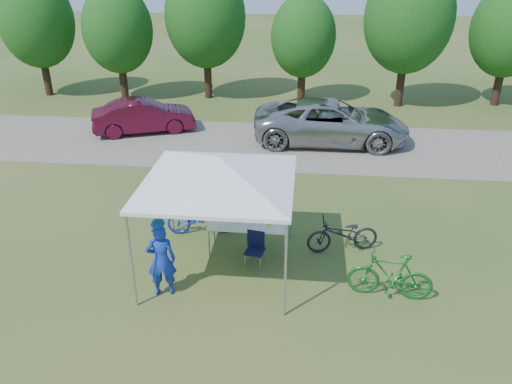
# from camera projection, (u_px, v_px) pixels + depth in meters

# --- Properties ---
(ground) EXTENTS (100.00, 100.00, 0.00)m
(ground) POSITION_uv_depth(u_px,v_px,m) (222.00, 267.00, 11.37)
(ground) COLOR #2D5119
(ground) RESTS_ON ground
(gravel_strip) EXTENTS (24.00, 5.00, 0.02)m
(gravel_strip) POSITION_uv_depth(u_px,v_px,m) (257.00, 144.00, 18.52)
(gravel_strip) COLOR gray
(gravel_strip) RESTS_ON ground
(canopy) EXTENTS (4.53, 4.53, 3.00)m
(canopy) POSITION_uv_depth(u_px,v_px,m) (218.00, 160.00, 10.21)
(canopy) COLOR #A5A5AA
(canopy) RESTS_ON ground
(treeline) EXTENTS (24.89, 4.28, 6.30)m
(treeline) POSITION_uv_depth(u_px,v_px,m) (264.00, 24.00, 22.42)
(treeline) COLOR #382314
(treeline) RESTS_ON ground
(folding_table) EXTENTS (1.85, 0.77, 0.76)m
(folding_table) POSITION_uv_depth(u_px,v_px,m) (248.00, 225.00, 11.69)
(folding_table) COLOR white
(folding_table) RESTS_ON ground
(folding_chair) EXTENTS (0.47, 0.49, 0.80)m
(folding_chair) POSITION_uv_depth(u_px,v_px,m) (255.00, 246.00, 11.32)
(folding_chair) COLOR black
(folding_chair) RESTS_ON ground
(cooler) EXTENTS (0.47, 0.32, 0.34)m
(cooler) POSITION_uv_depth(u_px,v_px,m) (228.00, 216.00, 11.64)
(cooler) COLOR white
(cooler) RESTS_ON folding_table
(ice_cream_cup) EXTENTS (0.09, 0.09, 0.07)m
(ice_cream_cup) POSITION_uv_depth(u_px,v_px,m) (269.00, 224.00, 11.57)
(ice_cream_cup) COLOR yellow
(ice_cream_cup) RESTS_ON folding_table
(cyclist) EXTENTS (0.66, 0.51, 1.64)m
(cyclist) POSITION_uv_depth(u_px,v_px,m) (161.00, 260.00, 10.18)
(cyclist) COLOR #1530AB
(cyclist) RESTS_ON ground
(bike_blue) EXTENTS (1.79, 0.86, 0.90)m
(bike_blue) POSITION_uv_depth(u_px,v_px,m) (201.00, 217.00, 12.56)
(bike_blue) COLOR #162EC6
(bike_blue) RESTS_ON ground
(bike_green) EXTENTS (1.77, 0.67, 1.04)m
(bike_green) POSITION_uv_depth(u_px,v_px,m) (390.00, 276.00, 10.20)
(bike_green) COLOR #176822
(bike_green) RESTS_ON ground
(bike_dark) EXTENTS (1.82, 0.99, 0.91)m
(bike_dark) POSITION_uv_depth(u_px,v_px,m) (343.00, 234.00, 11.80)
(bike_dark) COLOR black
(bike_dark) RESTS_ON ground
(minivan) EXTENTS (5.68, 2.64, 1.57)m
(minivan) POSITION_uv_depth(u_px,v_px,m) (331.00, 122.00, 18.40)
(minivan) COLOR #ABADA8
(minivan) RESTS_ON gravel_strip
(sedan) EXTENTS (4.14, 2.68, 1.29)m
(sedan) POSITION_uv_depth(u_px,v_px,m) (144.00, 116.00, 19.51)
(sedan) COLOR #500D24
(sedan) RESTS_ON gravel_strip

